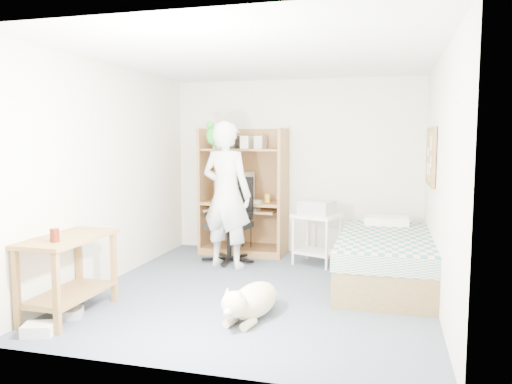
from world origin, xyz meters
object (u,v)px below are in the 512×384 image
Objects in this scene: dog at (252,301)px; printer_cart at (316,231)px; side_desk at (69,263)px; person at (227,195)px; office_chair at (231,231)px; computer_hutch at (244,197)px; bed at (385,259)px.

printer_cart reaches higher than dog.
side_desk is 0.53× the size of person.
office_chair reaches higher than side_desk.
side_desk is at bearing 81.07° from person.
printer_cart is at bearing 18.16° from office_chair.
side_desk reaches higher than dog.
side_desk is at bearing -106.14° from computer_hutch.
printer_cart is (0.29, 2.15, 0.28)m from dog.
bed is at bearing -2.94° from office_chair.
computer_hutch reaches higher than printer_cart.
person is 1.28m from printer_cart.
bed is 1.08× the size of person.
side_desk is 1.48× the size of printer_cart.
bed is 1.99× the size of dog.
bed is 3.39m from side_desk.
dog is 2.19m from printer_cart.
computer_hutch is at bearing -76.27° from person.
person is (0.86, 2.10, 0.44)m from side_desk.
office_chair is 1.67× the size of printer_cart.
computer_hutch is 2.66× the size of printer_cart.
side_desk is at bearing -147.50° from bed.
computer_hutch reaches higher than dog.
side_desk is 2.31m from person.
office_chair is 2.24m from dog.
person is at bearing -70.12° from office_chair.
dog is at bearing 128.45° from person.
bed is 1.88m from dog.
side_desk is 2.54m from office_chair.
printer_cart is at bearing 142.22° from bed.
dog is at bearing -54.11° from office_chair.
computer_hutch is at bearing 119.62° from dog.
office_chair is at bearing -155.21° from printer_cart.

